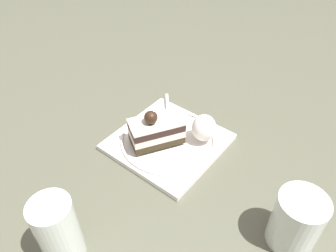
{
  "coord_description": "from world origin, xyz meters",
  "views": [
    {
      "loc": [
        -0.35,
        0.3,
        0.45
      ],
      "look_at": [
        -0.02,
        -0.01,
        0.05
      ],
      "focal_mm": 35.0,
      "sensor_mm": 36.0,
      "label": 1
    }
  ],
  "objects_px": {
    "fork": "(168,112)",
    "whipped_cream_dollop": "(204,128)",
    "cake_slice": "(156,130)",
    "drink_glass_far": "(59,234)",
    "dessert_plate": "(168,141)",
    "drink_glass_near": "(295,223)"
  },
  "relations": [
    {
      "from": "cake_slice",
      "to": "drink_glass_near",
      "type": "height_order",
      "value": "drink_glass_near"
    },
    {
      "from": "dessert_plate",
      "to": "whipped_cream_dollop",
      "type": "xyz_separation_m",
      "value": [
        -0.05,
        -0.05,
        0.03
      ]
    },
    {
      "from": "fork",
      "to": "whipped_cream_dollop",
      "type": "bearing_deg",
      "value": 177.16
    },
    {
      "from": "dessert_plate",
      "to": "drink_glass_near",
      "type": "height_order",
      "value": "drink_glass_near"
    },
    {
      "from": "fork",
      "to": "drink_glass_far",
      "type": "relative_size",
      "value": 0.82
    },
    {
      "from": "cake_slice",
      "to": "fork",
      "type": "bearing_deg",
      "value": -59.29
    },
    {
      "from": "cake_slice",
      "to": "whipped_cream_dollop",
      "type": "xyz_separation_m",
      "value": [
        -0.06,
        -0.07,
        0.0
      ]
    },
    {
      "from": "cake_slice",
      "to": "drink_glass_far",
      "type": "relative_size",
      "value": 0.96
    },
    {
      "from": "dessert_plate",
      "to": "whipped_cream_dollop",
      "type": "distance_m",
      "value": 0.07
    },
    {
      "from": "dessert_plate",
      "to": "drink_glass_far",
      "type": "height_order",
      "value": "drink_glass_far"
    },
    {
      "from": "whipped_cream_dollop",
      "to": "cake_slice",
      "type": "bearing_deg",
      "value": 49.76
    },
    {
      "from": "cake_slice",
      "to": "dessert_plate",
      "type": "bearing_deg",
      "value": -116.57
    },
    {
      "from": "drink_glass_far",
      "to": "whipped_cream_dollop",
      "type": "bearing_deg",
      "value": -87.74
    },
    {
      "from": "cake_slice",
      "to": "drink_glass_near",
      "type": "bearing_deg",
      "value": -177.69
    },
    {
      "from": "drink_glass_far",
      "to": "dessert_plate",
      "type": "bearing_deg",
      "value": -77.1
    },
    {
      "from": "fork",
      "to": "drink_glass_far",
      "type": "xyz_separation_m",
      "value": [
        -0.11,
        0.31,
        0.03
      ]
    },
    {
      "from": "dessert_plate",
      "to": "whipped_cream_dollop",
      "type": "relative_size",
      "value": 4.04
    },
    {
      "from": "fork",
      "to": "drink_glass_near",
      "type": "xyz_separation_m",
      "value": [
        -0.32,
        0.06,
        0.02
      ]
    },
    {
      "from": "drink_glass_far",
      "to": "cake_slice",
      "type": "bearing_deg",
      "value": -73.71
    },
    {
      "from": "dessert_plate",
      "to": "whipped_cream_dollop",
      "type": "bearing_deg",
      "value": -134.93
    },
    {
      "from": "dessert_plate",
      "to": "drink_glass_far",
      "type": "distance_m",
      "value": 0.27
    },
    {
      "from": "whipped_cream_dollop",
      "to": "drink_glass_near",
      "type": "height_order",
      "value": "drink_glass_near"
    }
  ]
}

